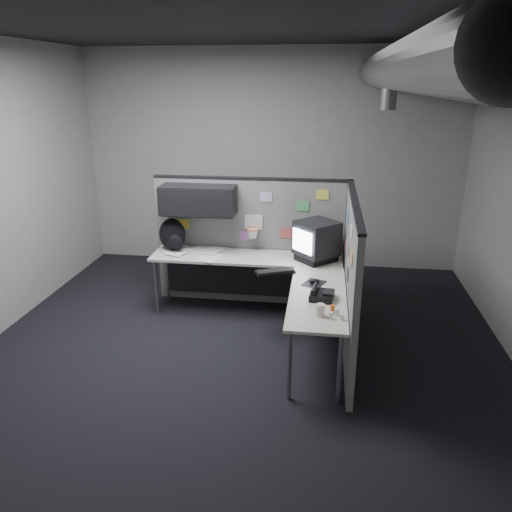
# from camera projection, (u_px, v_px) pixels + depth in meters

# --- Properties ---
(room) EXTENTS (5.62, 5.62, 3.22)m
(room) POSITION_uv_depth(u_px,v_px,m) (300.00, 154.00, 4.57)
(room) COLOR black
(room) RESTS_ON ground
(partition_back) EXTENTS (2.44, 0.42, 1.63)m
(partition_back) POSITION_uv_depth(u_px,v_px,m) (237.00, 229.00, 6.19)
(partition_back) COLOR slate
(partition_back) RESTS_ON ground
(partition_right) EXTENTS (0.07, 2.23, 1.63)m
(partition_right) POSITION_uv_depth(u_px,v_px,m) (350.00, 278.00, 5.13)
(partition_right) COLOR slate
(partition_right) RESTS_ON ground
(desk) EXTENTS (2.31, 2.11, 0.73)m
(desk) POSITION_uv_depth(u_px,v_px,m) (264.00, 275.00, 5.77)
(desk) COLOR beige
(desk) RESTS_ON ground
(monitor) EXTENTS (0.59, 0.59, 0.47)m
(monitor) POSITION_uv_depth(u_px,v_px,m) (317.00, 241.00, 5.80)
(monitor) COLOR black
(monitor) RESTS_ON desk
(keyboard) EXTENTS (0.46, 0.32, 0.04)m
(keyboard) POSITION_uv_depth(u_px,v_px,m) (275.00, 272.00, 5.48)
(keyboard) COLOR black
(keyboard) RESTS_ON desk
(mouse) EXTENTS (0.27, 0.30, 0.05)m
(mouse) POSITION_uv_depth(u_px,v_px,m) (314.00, 282.00, 5.21)
(mouse) COLOR black
(mouse) RESTS_ON desk
(phone) EXTENTS (0.25, 0.27, 0.12)m
(phone) POSITION_uv_depth(u_px,v_px,m) (321.00, 295.00, 4.84)
(phone) COLOR black
(phone) RESTS_ON desk
(bottles) EXTENTS (0.14, 0.16, 0.08)m
(bottles) POSITION_uv_depth(u_px,v_px,m) (335.00, 313.00, 4.48)
(bottles) COLOR silver
(bottles) RESTS_ON desk
(cup) EXTENTS (0.08, 0.08, 0.11)m
(cup) POSITION_uv_depth(u_px,v_px,m) (320.00, 310.00, 4.48)
(cup) COLOR beige
(cup) RESTS_ON desk
(papers) EXTENTS (0.89, 0.80, 0.02)m
(papers) POSITION_uv_depth(u_px,v_px,m) (192.00, 250.00, 6.20)
(papers) COLOR white
(papers) RESTS_ON desk
(backpack) EXTENTS (0.37, 0.33, 0.41)m
(backpack) POSITION_uv_depth(u_px,v_px,m) (173.00, 235.00, 6.16)
(backpack) COLOR black
(backpack) RESTS_ON desk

